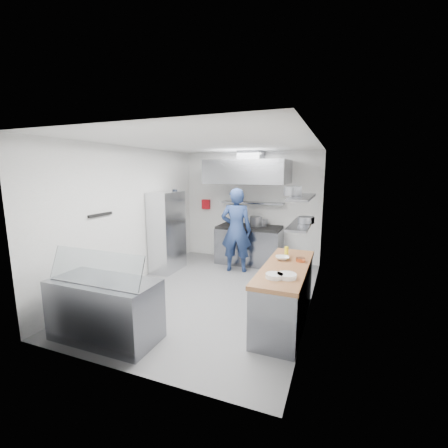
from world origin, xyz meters
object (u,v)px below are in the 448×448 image
at_px(gas_range, 249,246).
at_px(chef, 236,230).
at_px(wire_rack, 167,232).
at_px(display_case, 105,310).

relative_size(gas_range, chef, 0.82).
xyz_separation_m(chef, wire_rack, (-1.52, -0.53, -0.05)).
xyz_separation_m(gas_range, wire_rack, (-1.63, -1.22, 0.48)).
bearing_deg(gas_range, display_case, -101.69).
relative_size(gas_range, wire_rack, 0.86).
bearing_deg(chef, display_case, 66.94).
bearing_deg(display_case, wire_rack, 105.20).
xyz_separation_m(gas_range, display_case, (-0.85, -4.10, -0.03)).
relative_size(chef, display_case, 1.30).
bearing_deg(wire_rack, display_case, -74.80).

